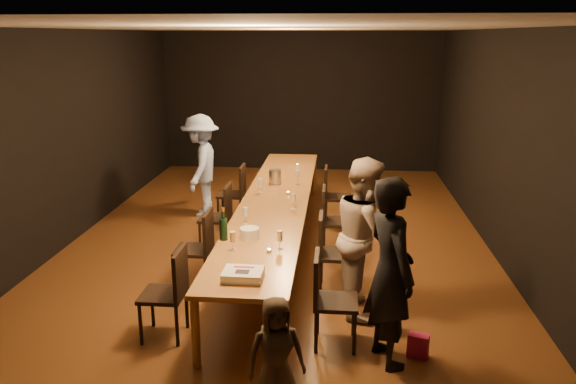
# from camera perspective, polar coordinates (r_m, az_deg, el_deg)

# --- Properties ---
(ground) EXTENTS (10.00, 10.00, 0.00)m
(ground) POSITION_cam_1_polar(r_m,az_deg,el_deg) (7.91, -1.25, -5.95)
(ground) COLOR #3F270F
(ground) RESTS_ON ground
(room_shell) EXTENTS (6.04, 10.04, 3.02)m
(room_shell) POSITION_cam_1_polar(r_m,az_deg,el_deg) (7.40, -1.35, 9.16)
(room_shell) COLOR black
(room_shell) RESTS_ON ground
(table) EXTENTS (0.90, 6.00, 0.75)m
(table) POSITION_cam_1_polar(r_m,az_deg,el_deg) (7.68, -1.28, -1.08)
(table) COLOR brown
(table) RESTS_ON ground
(chair_right_0) EXTENTS (0.42, 0.42, 0.93)m
(chair_right_0) POSITION_cam_1_polar(r_m,az_deg,el_deg) (5.49, 4.89, -10.93)
(chair_right_0) COLOR black
(chair_right_0) RESTS_ON ground
(chair_right_1) EXTENTS (0.42, 0.42, 0.93)m
(chair_right_1) POSITION_cam_1_polar(r_m,az_deg,el_deg) (6.58, 4.97, -6.25)
(chair_right_1) COLOR black
(chair_right_1) RESTS_ON ground
(chair_right_2) EXTENTS (0.42, 0.42, 0.93)m
(chair_right_2) POSITION_cam_1_polar(r_m,az_deg,el_deg) (7.71, 5.03, -2.92)
(chair_right_2) COLOR black
(chair_right_2) RESTS_ON ground
(chair_right_3) EXTENTS (0.42, 0.42, 0.93)m
(chair_right_3) POSITION_cam_1_polar(r_m,az_deg,el_deg) (8.86, 5.07, -0.45)
(chair_right_3) COLOR black
(chair_right_3) RESTS_ON ground
(chair_left_0) EXTENTS (0.42, 0.42, 0.93)m
(chair_left_0) POSITION_cam_1_polar(r_m,az_deg,el_deg) (5.74, -12.61, -10.03)
(chair_left_0) COLOR black
(chair_left_0) RESTS_ON ground
(chair_left_1) EXTENTS (0.42, 0.42, 0.93)m
(chair_left_1) POSITION_cam_1_polar(r_m,az_deg,el_deg) (6.79, -9.59, -5.71)
(chair_left_1) COLOR black
(chair_left_1) RESTS_ON ground
(chair_left_2) EXTENTS (0.42, 0.42, 0.93)m
(chair_left_2) POSITION_cam_1_polar(r_m,az_deg,el_deg) (7.89, -7.42, -2.56)
(chair_left_2) COLOR black
(chair_left_2) RESTS_ON ground
(chair_left_3) EXTENTS (0.42, 0.42, 0.93)m
(chair_left_3) POSITION_cam_1_polar(r_m,az_deg,el_deg) (9.01, -5.80, -0.18)
(chair_left_3) COLOR black
(chair_left_3) RESTS_ON ground
(woman_birthday) EXTENTS (0.63, 0.75, 1.76)m
(woman_birthday) POSITION_cam_1_polar(r_m,az_deg,el_deg) (5.13, 10.36, -8.00)
(woman_birthday) COLOR black
(woman_birthday) RESTS_ON ground
(woman_tan) EXTENTS (0.72, 0.88, 1.70)m
(woman_tan) POSITION_cam_1_polar(r_m,az_deg,el_deg) (6.05, 7.89, -4.45)
(woman_tan) COLOR tan
(woman_tan) RESTS_ON ground
(man_blue) EXTENTS (0.65, 1.10, 1.68)m
(man_blue) POSITION_cam_1_polar(r_m,az_deg,el_deg) (9.37, -8.82, 2.69)
(man_blue) COLOR #9CB7F2
(man_blue) RESTS_ON ground
(child) EXTENTS (0.54, 0.43, 0.95)m
(child) POSITION_cam_1_polar(r_m,az_deg,el_deg) (4.65, -1.22, -16.03)
(child) COLOR #382C1F
(child) RESTS_ON ground
(gift_bag_red) EXTENTS (0.22, 0.16, 0.23)m
(gift_bag_red) POSITION_cam_1_polar(r_m,az_deg,el_deg) (5.58, 13.07, -14.96)
(gift_bag_red) COLOR #CE1E5B
(gift_bag_red) RESTS_ON ground
(gift_bag_blue) EXTENTS (0.24, 0.19, 0.27)m
(gift_bag_blue) POSITION_cam_1_polar(r_m,az_deg,el_deg) (5.90, 10.11, -12.70)
(gift_bag_blue) COLOR navy
(gift_bag_blue) RESTS_ON ground
(birthday_cake) EXTENTS (0.37, 0.30, 0.09)m
(birthday_cake) POSITION_cam_1_polar(r_m,az_deg,el_deg) (5.23, -4.59, -8.36)
(birthday_cake) COLOR white
(birthday_cake) RESTS_ON table
(plate_stack) EXTENTS (0.28, 0.28, 0.12)m
(plate_stack) POSITION_cam_1_polar(r_m,az_deg,el_deg) (6.21, -3.93, -4.20)
(plate_stack) COLOR white
(plate_stack) RESTS_ON table
(champagne_bottle) EXTENTS (0.09, 0.09, 0.37)m
(champagne_bottle) POSITION_cam_1_polar(r_m,az_deg,el_deg) (6.15, -6.59, -3.22)
(champagne_bottle) COLOR black
(champagne_bottle) RESTS_ON table
(ice_bucket) EXTENTS (0.24, 0.24, 0.21)m
(ice_bucket) POSITION_cam_1_polar(r_m,az_deg,el_deg) (8.47, -1.31, 1.58)
(ice_bucket) COLOR #B6B5BA
(ice_bucket) RESTS_ON table
(wineglass_0) EXTENTS (0.06, 0.06, 0.21)m
(wineglass_0) POSITION_cam_1_polar(r_m,az_deg,el_deg) (5.87, -5.63, -4.98)
(wineglass_0) COLOR beige
(wineglass_0) RESTS_ON table
(wineglass_1) EXTENTS (0.06, 0.06, 0.21)m
(wineglass_1) POSITION_cam_1_polar(r_m,az_deg,el_deg) (5.87, -0.84, -4.91)
(wineglass_1) COLOR beige
(wineglass_1) RESTS_ON table
(wineglass_2) EXTENTS (0.06, 0.06, 0.21)m
(wineglass_2) POSITION_cam_1_polar(r_m,az_deg,el_deg) (6.66, -4.33, -2.42)
(wineglass_2) COLOR silver
(wineglass_2) RESTS_ON table
(wineglass_3) EXTENTS (0.06, 0.06, 0.21)m
(wineglass_3) POSITION_cam_1_polar(r_m,az_deg,el_deg) (7.21, 0.54, -0.96)
(wineglass_3) COLOR beige
(wineglass_3) RESTS_ON table
(wineglass_4) EXTENTS (0.06, 0.06, 0.21)m
(wineglass_4) POSITION_cam_1_polar(r_m,az_deg,el_deg) (7.97, -2.81, 0.66)
(wineglass_4) COLOR silver
(wineglass_4) RESTS_ON table
(wineglass_5) EXTENTS (0.06, 0.06, 0.21)m
(wineglass_5) POSITION_cam_1_polar(r_m,az_deg,el_deg) (8.45, 0.94, 1.55)
(wineglass_5) COLOR silver
(wineglass_5) RESTS_ON table
(tealight_near) EXTENTS (0.05, 0.05, 0.03)m
(tealight_near) POSITION_cam_1_polar(r_m,az_deg,el_deg) (5.83, -1.93, -5.99)
(tealight_near) COLOR #B2B7B2
(tealight_near) RESTS_ON table
(tealight_mid) EXTENTS (0.05, 0.05, 0.03)m
(tealight_mid) POSITION_cam_1_polar(r_m,az_deg,el_deg) (7.91, 0.01, -0.10)
(tealight_mid) COLOR #B2B7B2
(tealight_mid) RESTS_ON table
(tealight_far) EXTENTS (0.05, 0.05, 0.03)m
(tealight_far) POSITION_cam_1_polar(r_m,az_deg,el_deg) (9.60, 0.95, 2.74)
(tealight_far) COLOR #B2B7B2
(tealight_far) RESTS_ON table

